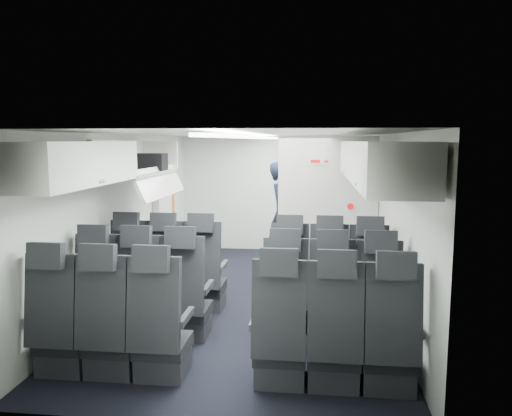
% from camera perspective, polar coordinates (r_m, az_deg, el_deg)
% --- Properties ---
extents(cabin_shell, '(3.41, 6.01, 2.16)m').
position_cam_1_polar(cabin_shell, '(6.45, -0.41, -0.70)').
color(cabin_shell, black).
rests_on(cabin_shell, ground).
extents(seat_row_front, '(3.33, 0.56, 1.24)m').
position_cam_1_polar(seat_row_front, '(6.09, -1.02, -8.16)').
color(seat_row_front, black).
rests_on(seat_row_front, cabin_shell).
extents(seat_row_mid, '(3.33, 0.56, 1.24)m').
position_cam_1_polar(seat_row_mid, '(5.24, -2.36, -10.83)').
color(seat_row_mid, black).
rests_on(seat_row_mid, cabin_shell).
extents(seat_row_rear, '(3.33, 0.56, 1.24)m').
position_cam_1_polar(seat_row_rear, '(4.40, -4.24, -14.52)').
color(seat_row_rear, black).
rests_on(seat_row_rear, cabin_shell).
extents(overhead_bin_left_rear, '(0.53, 1.80, 0.40)m').
position_cam_1_polar(overhead_bin_left_rear, '(4.86, -20.14, 4.79)').
color(overhead_bin_left_rear, silver).
rests_on(overhead_bin_left_rear, cabin_shell).
extents(overhead_bin_left_front_open, '(0.64, 1.70, 0.72)m').
position_cam_1_polar(overhead_bin_left_front_open, '(6.49, -13.48, 4.57)').
color(overhead_bin_left_front_open, '#9E9E93').
rests_on(overhead_bin_left_front_open, cabin_shell).
extents(overhead_bin_right_rear, '(0.53, 1.80, 0.40)m').
position_cam_1_polar(overhead_bin_right_rear, '(4.38, 14.77, 4.74)').
color(overhead_bin_right_rear, silver).
rests_on(overhead_bin_right_rear, cabin_shell).
extents(overhead_bin_right_front, '(0.53, 1.70, 0.40)m').
position_cam_1_polar(overhead_bin_right_front, '(6.12, 12.47, 5.58)').
color(overhead_bin_right_front, silver).
rests_on(overhead_bin_right_front, cabin_shell).
extents(bulkhead_partition, '(1.40, 0.15, 2.13)m').
position_cam_1_polar(bulkhead_partition, '(7.21, 8.13, -0.28)').
color(bulkhead_partition, white).
rests_on(bulkhead_partition, cabin_shell).
extents(galley_unit, '(0.85, 0.52, 1.90)m').
position_cam_1_polar(galley_unit, '(9.13, 7.63, 0.60)').
color(galley_unit, '#939399').
rests_on(galley_unit, cabin_shell).
extents(boarding_door, '(0.12, 1.27, 1.86)m').
position_cam_1_polar(boarding_door, '(8.33, -10.35, -0.10)').
color(boarding_door, silver).
rests_on(boarding_door, cabin_shell).
extents(flight_attendant, '(0.51, 0.69, 1.75)m').
position_cam_1_polar(flight_attendant, '(7.93, 3.05, -0.96)').
color(flight_attendant, black).
rests_on(flight_attendant, ground).
extents(carry_on_bag, '(0.40, 0.28, 0.24)m').
position_cam_1_polar(carry_on_bag, '(6.69, -12.01, 5.09)').
color(carry_on_bag, black).
rests_on(carry_on_bag, overhead_bin_left_front_open).
extents(papers, '(0.19, 0.14, 0.15)m').
position_cam_1_polar(papers, '(7.84, 4.42, 0.12)').
color(papers, white).
rests_on(papers, flight_attendant).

